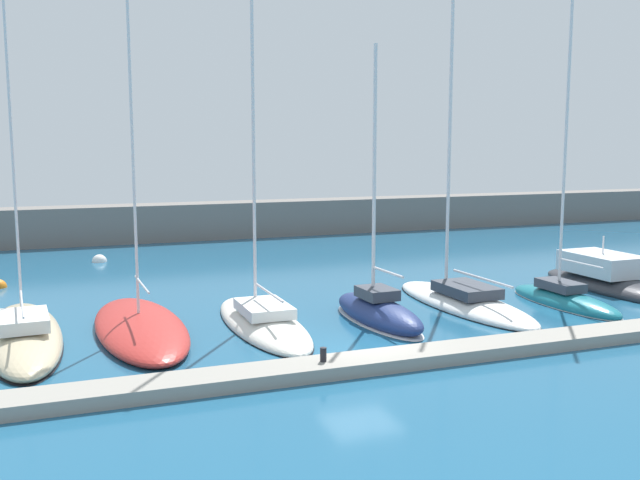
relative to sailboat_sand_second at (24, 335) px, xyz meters
The scene contains 12 objects.
ground_plane 12.10m from the sailboat_sand_second, 26.98° to the right, with size 120.00×120.00×0.00m, color #1E567A.
dock_pier 12.92m from the sailboat_sand_second, 33.43° to the right, with size 37.89×1.46×0.42m, color gray.
breakwater_seawall 27.37m from the sailboat_sand_second, 66.78° to the left, with size 108.00×2.73×2.66m, color slate.
sailboat_sand_second is the anchor object (origin of this frame).
sailboat_red_third 4.06m from the sailboat_sand_second, ahead, with size 3.47×9.97×18.62m.
sailboat_ivory_fourth 8.68m from the sailboat_sand_second, ahead, with size 2.68×9.20×15.07m.
sailboat_navy_fifth 13.26m from the sailboat_sand_second, ahead, with size 2.22×6.33×11.08m.
sailboat_white_sixth 17.83m from the sailboat_sand_second, ahead, with size 3.16×9.86×15.13m.
sailboat_teal_seventh 22.21m from the sailboat_sand_second, ahead, with size 2.07×6.58×13.41m.
motorboat_charcoal_eighth 26.55m from the sailboat_sand_second, ahead, with size 3.15×9.37×2.94m.
mooring_buoy_white 17.35m from the sailboat_sand_second, 78.09° to the left, with size 0.88×0.88×0.88m, color white.
dock_bollard 11.32m from the sailboat_sand_second, 38.98° to the right, with size 0.20×0.20×0.44m, color black.
Camera 1 is at (-9.44, -21.19, 7.09)m, focal length 39.52 mm.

